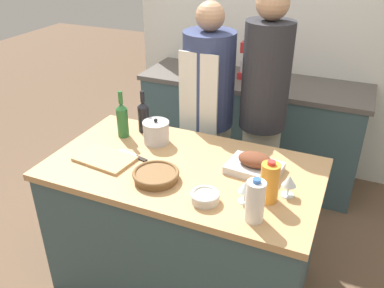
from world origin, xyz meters
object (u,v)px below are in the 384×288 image
at_px(stand_mixer, 251,64).
at_px(condiment_bottle_tall, 198,58).
at_px(wine_glass_left, 245,187).
at_px(knife_chef, 133,156).
at_px(condiment_bottle_short, 204,70).
at_px(wine_bottle_green, 122,119).
at_px(roasting_pan, 255,165).
at_px(milk_jug, 255,201).
at_px(wicker_basket, 156,175).
at_px(juice_jug, 269,182).
at_px(cutting_board, 105,159).
at_px(wine_bottle_dark, 143,116).
at_px(mixing_bowl, 205,197).
at_px(stock_pot, 156,132).
at_px(person_cook_guest, 263,107).
at_px(person_cook_aproned, 208,109).
at_px(wine_glass_right, 289,182).

distance_m(stand_mixer, condiment_bottle_tall, 0.53).
distance_m(wine_glass_left, knife_chef, 0.76).
relative_size(wine_glass_left, knife_chef, 0.54).
bearing_deg(condiment_bottle_short, wine_bottle_green, -95.22).
height_order(wine_glass_left, stand_mixer, stand_mixer).
distance_m(roasting_pan, milk_jug, 0.42).
bearing_deg(wicker_basket, roasting_pan, 32.24).
distance_m(juice_jug, condiment_bottle_tall, 2.00).
relative_size(cutting_board, wine_bottle_green, 1.15).
relative_size(juice_jug, wine_bottle_dark, 0.80).
bearing_deg(mixing_bowl, stand_mixer, 99.31).
bearing_deg(wine_bottle_green, condiment_bottle_tall, 92.42).
xyz_separation_m(wicker_basket, condiment_bottle_short, (-0.33, 1.50, 0.08)).
bearing_deg(condiment_bottle_short, condiment_bottle_tall, 123.53).
xyz_separation_m(milk_jug, wine_bottle_green, (-1.01, 0.48, 0.02)).
bearing_deg(wine_bottle_green, juice_jug, -16.60).
xyz_separation_m(wine_bottle_dark, knife_chef, (0.11, -0.32, -0.11)).
bearing_deg(wicker_basket, stock_pot, 117.53).
bearing_deg(milk_jug, person_cook_guest, 102.81).
xyz_separation_m(roasting_pan, condiment_bottle_tall, (-0.95, 1.46, 0.09)).
height_order(condiment_bottle_tall, person_cook_aproned, person_cook_aproned).
relative_size(wine_bottle_green, condiment_bottle_short, 2.05).
height_order(condiment_bottle_tall, person_cook_guest, person_cook_guest).
bearing_deg(condiment_bottle_short, wicker_basket, -77.63).
bearing_deg(wine_glass_left, wine_bottle_green, 158.53).
height_order(condiment_bottle_short, person_cook_aproned, person_cook_aproned).
bearing_deg(condiment_bottle_tall, person_cook_aproned, -62.68).
bearing_deg(juice_jug, wine_bottle_dark, 155.76).
relative_size(juice_jug, person_cook_guest, 0.13).
xyz_separation_m(mixing_bowl, condiment_bottle_tall, (-0.81, 1.82, 0.10)).
relative_size(roasting_pan, milk_jug, 1.38).
height_order(mixing_bowl, stand_mixer, stand_mixer).
distance_m(roasting_pan, stand_mixer, 1.43).
bearing_deg(person_cook_guest, mixing_bowl, -108.74).
bearing_deg(roasting_pan, cutting_board, -164.68).
relative_size(juice_jug, condiment_bottle_tall, 1.19).
xyz_separation_m(wine_bottle_dark, person_cook_aproned, (0.29, 0.43, -0.07)).
bearing_deg(wine_glass_left, condiment_bottle_tall, 119.48).
xyz_separation_m(cutting_board, person_cook_aproned, (0.31, 0.85, 0.03)).
xyz_separation_m(wicker_basket, knife_chef, (-0.24, 0.17, -0.03)).
relative_size(wine_glass_left, person_cook_guest, 0.07).
bearing_deg(person_cook_guest, person_cook_aproned, 163.68).
height_order(wicker_basket, wine_bottle_dark, wine_bottle_dark).
xyz_separation_m(milk_jug, wine_bottle_dark, (-0.92, 0.60, 0.01)).
bearing_deg(condiment_bottle_tall, wine_glass_left, -60.52).
xyz_separation_m(wine_glass_left, person_cook_aproned, (-0.55, 0.91, -0.05)).
distance_m(condiment_bottle_short, person_cook_guest, 0.88).
bearing_deg(person_cook_guest, juice_jug, -90.67).
relative_size(juice_jug, condiment_bottle_short, 1.49).
height_order(roasting_pan, wine_glass_right, wine_glass_right).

